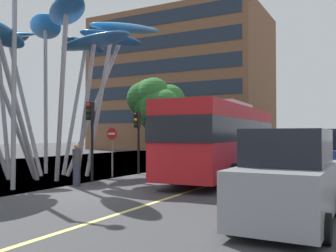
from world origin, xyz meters
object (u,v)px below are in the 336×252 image
(traffic_light_kerb_near, at_px, (91,124))
(pedestrian, at_px, (77,165))
(car_parked_far, at_px, (334,155))
(traffic_light_kerb_far, at_px, (137,129))
(no_entry_sign, at_px, (112,144))
(traffic_light_island_mid, at_px, (167,130))
(red_bus, at_px, (224,137))
(leaf_sculpture, at_px, (49,45))
(car_parked_near, at_px, (289,180))
(car_parked_mid, at_px, (316,161))
(street_lamp, at_px, (20,47))

(traffic_light_kerb_near, relative_size, pedestrian, 2.04)
(car_parked_far, height_order, pedestrian, car_parked_far)
(traffic_light_kerb_far, bearing_deg, no_entry_sign, -105.06)
(traffic_light_kerb_near, bearing_deg, traffic_light_island_mid, 89.61)
(red_bus, bearing_deg, leaf_sculpture, -153.26)
(traffic_light_kerb_far, xyz_separation_m, no_entry_sign, (-0.44, -1.62, -0.75))
(red_bus, relative_size, car_parked_near, 2.48)
(traffic_light_kerb_near, relative_size, car_parked_mid, 0.81)
(car_parked_near, bearing_deg, traffic_light_island_mid, 129.52)
(car_parked_near, bearing_deg, leaf_sculpture, 160.45)
(leaf_sculpture, xyz_separation_m, car_parked_mid, (11.94, 1.74, -5.37))
(leaf_sculpture, xyz_separation_m, pedestrian, (3.32, -1.72, -5.58))
(traffic_light_kerb_far, distance_m, car_parked_mid, 9.23)
(leaf_sculpture, relative_size, car_parked_mid, 2.60)
(pedestrian, distance_m, no_entry_sign, 3.63)
(traffic_light_kerb_far, relative_size, car_parked_mid, 0.74)
(pedestrian, bearing_deg, car_parked_near, -16.36)
(car_parked_far, relative_size, no_entry_sign, 1.80)
(pedestrian, bearing_deg, traffic_light_kerb_near, 109.10)
(traffic_light_kerb_near, height_order, street_lamp, street_lamp)
(car_parked_near, distance_m, car_parked_far, 12.03)
(traffic_light_kerb_far, height_order, car_parked_far, traffic_light_kerb_far)
(car_parked_far, height_order, no_entry_sign, no_entry_sign)
(car_parked_far, distance_m, street_lamp, 15.68)
(traffic_light_kerb_far, xyz_separation_m, traffic_light_island_mid, (-0.09, 3.48, -0.01))
(traffic_light_island_mid, bearing_deg, traffic_light_kerb_far, -88.53)
(leaf_sculpture, xyz_separation_m, no_entry_sign, (2.51, 1.74, -4.83))
(street_lamp, bearing_deg, car_parked_near, -4.32)
(car_parked_near, bearing_deg, street_lamp, 175.68)
(car_parked_mid, xyz_separation_m, street_lamp, (-9.81, -5.27, 4.28))
(car_parked_far, distance_m, no_entry_sign, 11.34)
(car_parked_mid, relative_size, pedestrian, 2.53)
(red_bus, xyz_separation_m, car_parked_near, (4.46, -8.09, -0.94))
(red_bus, distance_m, car_parked_mid, 4.91)
(car_parked_far, bearing_deg, street_lamp, -131.50)
(car_parked_far, xyz_separation_m, pedestrian, (-8.79, -9.47, -0.15))
(car_parked_mid, height_order, no_entry_sign, no_entry_sign)
(traffic_light_kerb_near, bearing_deg, leaf_sculpture, 175.05)
(traffic_light_kerb_near, distance_m, traffic_light_island_mid, 7.09)
(traffic_light_island_mid, distance_m, pedestrian, 8.70)
(red_bus, height_order, car_parked_mid, red_bus)
(leaf_sculpture, height_order, car_parked_near, leaf_sculpture)
(traffic_light_kerb_near, bearing_deg, car_parked_mid, 12.29)
(leaf_sculpture, xyz_separation_m, street_lamp, (2.13, -3.53, -1.08))
(pedestrian, bearing_deg, leaf_sculpture, 152.69)
(traffic_light_island_mid, bearing_deg, traffic_light_kerb_near, -90.39)
(traffic_light_kerb_near, relative_size, street_lamp, 0.41)
(traffic_light_kerb_near, xyz_separation_m, car_parked_near, (9.22, -4.03, -1.52))
(traffic_light_island_mid, bearing_deg, car_parked_mid, -29.33)
(red_bus, xyz_separation_m, car_parked_mid, (4.37, -2.07, -0.89))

